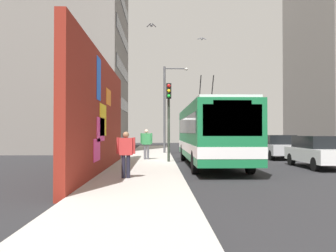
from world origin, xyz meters
TOP-DOWN VIEW (x-y plane):
  - ground_plane at (0.00, 0.00)m, footprint 80.00×80.00m
  - sidewalk_slab at (0.00, 1.60)m, footprint 48.00×3.20m
  - graffiti_wall at (-4.54, 3.35)m, footprint 12.93×0.32m
  - building_far_left at (13.89, 9.20)m, footprint 12.19×9.84m
  - city_bus at (-1.14, -1.80)m, footprint 11.56×2.61m
  - parked_car_white at (-2.39, -7.00)m, footprint 4.49×1.89m
  - parked_car_silver at (3.82, -7.00)m, footprint 4.28×1.95m
  - pedestrian_near_wall at (-7.27, 2.05)m, footprint 0.22×0.66m
  - pedestrian_midblock at (1.50, 1.63)m, footprint 0.24×0.70m
  - traffic_light at (-0.24, 0.35)m, footprint 0.49×0.28m
  - street_lamp at (8.49, 0.23)m, footprint 0.44×1.96m
  - flying_pigeons at (1.07, -0.25)m, footprint 2.99×3.63m

SIDE VIEW (x-z plane):
  - ground_plane at x=0.00m, z-range 0.00..0.00m
  - sidewalk_slab at x=0.00m, z-range 0.00..0.15m
  - parked_car_silver at x=3.82m, z-range 0.04..1.62m
  - parked_car_white at x=-2.39m, z-range 0.04..1.62m
  - pedestrian_near_wall at x=-7.27m, z-range 0.29..1.92m
  - pedestrian_midblock at x=1.50m, z-range 0.32..2.10m
  - city_bus at x=-1.14m, z-range -0.71..4.24m
  - graffiti_wall at x=-4.54m, z-range 0.00..4.90m
  - traffic_light at x=-0.24m, z-range 0.89..5.20m
  - street_lamp at x=8.49m, z-range 0.67..7.48m
  - flying_pigeons at x=1.07m, z-range 7.52..7.72m
  - building_far_left at x=13.89m, z-range 0.00..18.44m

